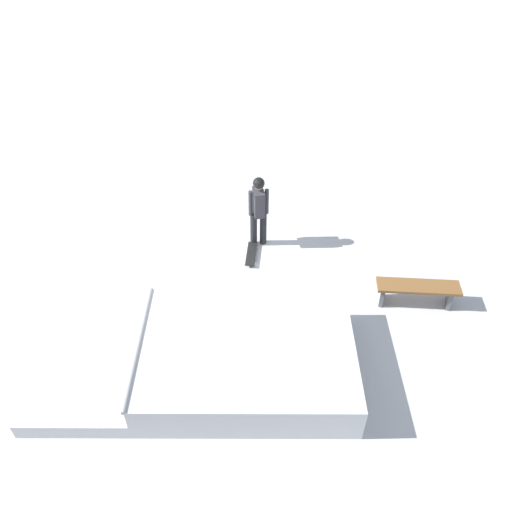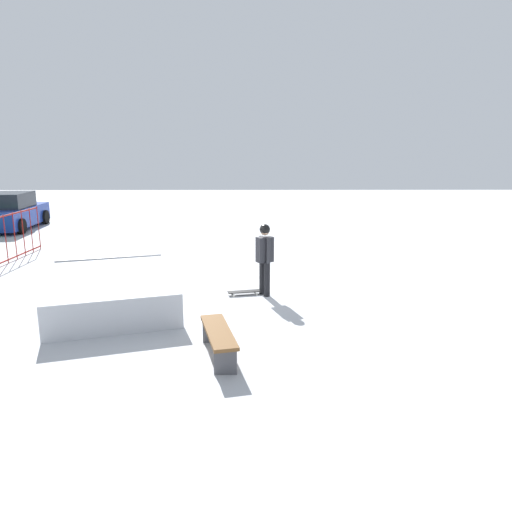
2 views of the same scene
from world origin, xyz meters
TOP-DOWN VIEW (x-y plane):
  - ground_plane at (0.00, 0.00)m, footprint 60.00×60.00m
  - skate_ramp at (-0.29, 1.60)m, footprint 5.92×4.07m
  - skater at (0.09, -1.96)m, footprint 0.40×0.44m
  - skateboard at (0.11, -1.47)m, footprint 0.38×0.82m
  - park_bench at (-3.42, -1.08)m, footprint 1.65×0.75m

SIDE VIEW (x-z plane):
  - ground_plane at x=0.00m, z-range 0.00..0.00m
  - skateboard at x=0.11m, z-range 0.03..0.12m
  - skate_ramp at x=-0.29m, z-range -0.05..0.69m
  - park_bench at x=-3.42m, z-range 0.12..0.60m
  - skater at x=0.09m, z-range 0.14..1.87m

